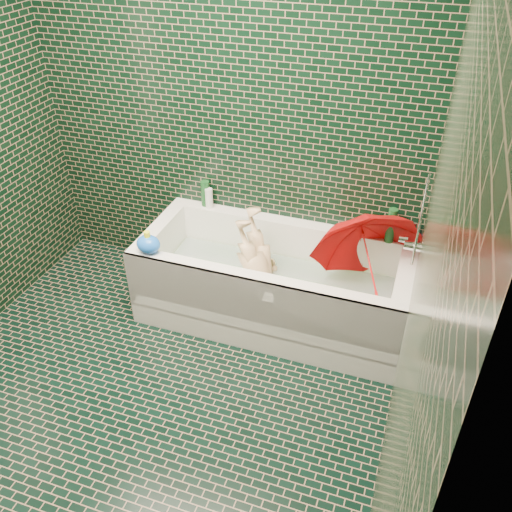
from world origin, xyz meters
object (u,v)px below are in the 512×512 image
(child, at_px, (262,279))
(rubber_duck, at_px, (367,227))
(bathtub, at_px, (273,291))
(umbrella, at_px, (369,262))
(bath_toy, at_px, (148,244))

(child, relative_size, rubber_duck, 7.20)
(bathtub, xyz_separation_m, rubber_duck, (0.51, 0.36, 0.39))
(child, bearing_deg, umbrella, 101.90)
(umbrella, bearing_deg, bathtub, 174.48)
(bathtub, xyz_separation_m, umbrella, (0.58, 0.04, 0.34))
(bathtub, height_order, child, bathtub)
(child, xyz_separation_m, bath_toy, (-0.63, -0.28, 0.30))
(bathtub, distance_m, rubber_duck, 0.73)
(bathtub, distance_m, child, 0.12)
(rubber_duck, height_order, bath_toy, bath_toy)
(bathtub, bearing_deg, umbrella, 3.78)
(child, height_order, umbrella, umbrella)
(umbrella, distance_m, bath_toy, 1.33)
(child, relative_size, bath_toy, 5.57)
(umbrella, relative_size, bath_toy, 3.94)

